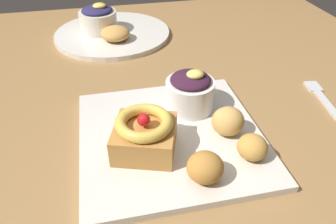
% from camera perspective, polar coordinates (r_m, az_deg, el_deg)
% --- Properties ---
extents(dining_table, '(1.35, 0.97, 0.73)m').
position_cam_1_polar(dining_table, '(0.72, -8.89, -1.49)').
color(dining_table, olive).
rests_on(dining_table, ground_plane).
extents(front_plate, '(0.28, 0.28, 0.01)m').
position_cam_1_polar(front_plate, '(0.52, 0.47, -4.30)').
color(front_plate, silver).
rests_on(front_plate, dining_table).
extents(cake_slice, '(0.11, 0.11, 0.06)m').
position_cam_1_polar(cake_slice, '(0.47, -4.12, -3.88)').
color(cake_slice, '#B77F3D').
rests_on(cake_slice, front_plate).
extents(berry_ramekin, '(0.08, 0.08, 0.08)m').
position_cam_1_polar(berry_ramekin, '(0.55, 3.88, 3.60)').
color(berry_ramekin, white).
rests_on(berry_ramekin, front_plate).
extents(fritter_front, '(0.05, 0.05, 0.04)m').
position_cam_1_polar(fritter_front, '(0.44, 6.52, -9.62)').
color(fritter_front, '#BC7F38').
rests_on(fritter_front, front_plate).
extents(fritter_middle, '(0.04, 0.04, 0.04)m').
position_cam_1_polar(fritter_middle, '(0.48, 14.56, -5.97)').
color(fritter_middle, gold).
rests_on(fritter_middle, front_plate).
extents(fritter_back, '(0.05, 0.05, 0.05)m').
position_cam_1_polar(fritter_back, '(0.51, 10.45, -1.60)').
color(fritter_back, tan).
rests_on(fritter_back, front_plate).
extents(back_plate, '(0.30, 0.30, 0.01)m').
position_cam_1_polar(back_plate, '(0.88, -9.67, 13.35)').
color(back_plate, silver).
rests_on(back_plate, dining_table).
extents(back_ramekin, '(0.09, 0.09, 0.07)m').
position_cam_1_polar(back_ramekin, '(0.88, -12.15, 15.66)').
color(back_ramekin, silver).
rests_on(back_ramekin, back_plate).
extents(back_pastry, '(0.07, 0.07, 0.03)m').
position_cam_1_polar(back_pastry, '(0.83, -9.22, 13.43)').
color(back_pastry, '#C68E47').
rests_on(back_pastry, back_plate).
extents(fork, '(0.04, 0.13, 0.00)m').
position_cam_1_polar(fork, '(0.68, 25.22, 2.51)').
color(fork, silver).
rests_on(fork, dining_table).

